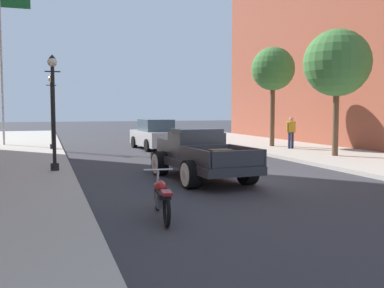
{
  "coord_description": "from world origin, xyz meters",
  "views": [
    {
      "loc": [
        -5.35,
        -12.74,
        2.19
      ],
      "look_at": [
        -0.55,
        1.57,
        1.0
      ],
      "focal_mm": 41.0,
      "sensor_mm": 36.0,
      "label": 1
    }
  ],
  "objects_px": {
    "street_tree_nearest": "(337,63)",
    "street_tree_second": "(273,70)",
    "motorcycle_parked": "(162,197)",
    "flagpole": "(5,47)",
    "car_background_silver": "(155,135)",
    "pedestrian_sidewalk_right": "(291,131)",
    "hotrod_truck_gunmetal": "(198,155)",
    "street_lamp_near": "(53,104)",
    "street_lamp_far": "(52,106)"
  },
  "relations": [
    {
      "from": "flagpole",
      "to": "street_tree_nearest",
      "type": "relative_size",
      "value": 1.65
    },
    {
      "from": "street_lamp_near",
      "to": "flagpole",
      "type": "relative_size",
      "value": 0.42
    },
    {
      "from": "motorcycle_parked",
      "to": "street_tree_nearest",
      "type": "bearing_deg",
      "value": 38.34
    },
    {
      "from": "car_background_silver",
      "to": "flagpole",
      "type": "height_order",
      "value": "flagpole"
    },
    {
      "from": "pedestrian_sidewalk_right",
      "to": "car_background_silver",
      "type": "bearing_deg",
      "value": 151.49
    },
    {
      "from": "pedestrian_sidewalk_right",
      "to": "hotrod_truck_gunmetal",
      "type": "bearing_deg",
      "value": -137.41
    },
    {
      "from": "car_background_silver",
      "to": "street_tree_second",
      "type": "height_order",
      "value": "street_tree_second"
    },
    {
      "from": "hotrod_truck_gunmetal",
      "to": "street_tree_nearest",
      "type": "xyz_separation_m",
      "value": [
        7.61,
        3.29,
        3.45
      ]
    },
    {
      "from": "street_lamp_far",
      "to": "pedestrian_sidewalk_right",
      "type": "bearing_deg",
      "value": -17.71
    },
    {
      "from": "hotrod_truck_gunmetal",
      "to": "motorcycle_parked",
      "type": "xyz_separation_m",
      "value": [
        -2.38,
        -4.62,
        -0.31
      ]
    },
    {
      "from": "street_lamp_near",
      "to": "street_tree_second",
      "type": "relative_size",
      "value": 0.7
    },
    {
      "from": "street_tree_second",
      "to": "pedestrian_sidewalk_right",
      "type": "bearing_deg",
      "value": -84.87
    },
    {
      "from": "motorcycle_parked",
      "to": "flagpole",
      "type": "height_order",
      "value": "flagpole"
    },
    {
      "from": "street_lamp_near",
      "to": "street_lamp_far",
      "type": "height_order",
      "value": "same"
    },
    {
      "from": "street_lamp_near",
      "to": "street_tree_second",
      "type": "bearing_deg",
      "value": 28.95
    },
    {
      "from": "motorcycle_parked",
      "to": "car_background_silver",
      "type": "xyz_separation_m",
      "value": [
        3.57,
        15.14,
        0.33
      ]
    },
    {
      "from": "pedestrian_sidewalk_right",
      "to": "street_lamp_near",
      "type": "bearing_deg",
      "value": -158.17
    },
    {
      "from": "hotrod_truck_gunmetal",
      "to": "street_lamp_near",
      "type": "relative_size",
      "value": 1.3
    },
    {
      "from": "motorcycle_parked",
      "to": "pedestrian_sidewalk_right",
      "type": "height_order",
      "value": "pedestrian_sidewalk_right"
    },
    {
      "from": "street_lamp_near",
      "to": "street_tree_second",
      "type": "xyz_separation_m",
      "value": [
        11.78,
        6.52,
        2.02
      ]
    },
    {
      "from": "hotrod_truck_gunmetal",
      "to": "motorcycle_parked",
      "type": "distance_m",
      "value": 5.2
    },
    {
      "from": "pedestrian_sidewalk_right",
      "to": "street_tree_nearest",
      "type": "height_order",
      "value": "street_tree_nearest"
    },
    {
      "from": "pedestrian_sidewalk_right",
      "to": "street_lamp_far",
      "type": "distance_m",
      "value": 12.52
    },
    {
      "from": "car_background_silver",
      "to": "street_tree_nearest",
      "type": "height_order",
      "value": "street_tree_nearest"
    },
    {
      "from": "street_lamp_near",
      "to": "flagpole",
      "type": "bearing_deg",
      "value": 100.8
    },
    {
      "from": "street_tree_nearest",
      "to": "street_tree_second",
      "type": "xyz_separation_m",
      "value": [
        -0.13,
        5.47,
        0.2
      ]
    },
    {
      "from": "car_background_silver",
      "to": "pedestrian_sidewalk_right",
      "type": "height_order",
      "value": "pedestrian_sidewalk_right"
    },
    {
      "from": "car_background_silver",
      "to": "street_lamp_far",
      "type": "distance_m",
      "value": 5.65
    },
    {
      "from": "street_lamp_far",
      "to": "hotrod_truck_gunmetal",
      "type": "bearing_deg",
      "value": -68.66
    },
    {
      "from": "flagpole",
      "to": "street_tree_nearest",
      "type": "height_order",
      "value": "flagpole"
    },
    {
      "from": "flagpole",
      "to": "street_tree_nearest",
      "type": "bearing_deg",
      "value": -38.26
    },
    {
      "from": "motorcycle_parked",
      "to": "pedestrian_sidewalk_right",
      "type": "xyz_separation_m",
      "value": [
        10.02,
        11.64,
        0.64
      ]
    },
    {
      "from": "hotrod_truck_gunmetal",
      "to": "pedestrian_sidewalk_right",
      "type": "distance_m",
      "value": 10.38
    },
    {
      "from": "hotrod_truck_gunmetal",
      "to": "street_lamp_near",
      "type": "distance_m",
      "value": 5.11
    },
    {
      "from": "car_background_silver",
      "to": "street_lamp_near",
      "type": "xyz_separation_m",
      "value": [
        -5.48,
        -8.29,
        1.62
      ]
    },
    {
      "from": "car_background_silver",
      "to": "motorcycle_parked",
      "type": "bearing_deg",
      "value": -103.26
    },
    {
      "from": "street_lamp_near",
      "to": "pedestrian_sidewalk_right",
      "type": "bearing_deg",
      "value": 21.83
    },
    {
      "from": "car_background_silver",
      "to": "street_lamp_far",
      "type": "xyz_separation_m",
      "value": [
        -5.41,
        0.28,
        1.62
      ]
    },
    {
      "from": "street_lamp_near",
      "to": "street_tree_second",
      "type": "height_order",
      "value": "street_tree_second"
    },
    {
      "from": "pedestrian_sidewalk_right",
      "to": "street_tree_nearest",
      "type": "bearing_deg",
      "value": -90.43
    },
    {
      "from": "flagpole",
      "to": "street_tree_second",
      "type": "relative_size",
      "value": 1.67
    },
    {
      "from": "street_lamp_near",
      "to": "hotrod_truck_gunmetal",
      "type": "bearing_deg",
      "value": -27.53
    },
    {
      "from": "motorcycle_parked",
      "to": "street_tree_second",
      "type": "xyz_separation_m",
      "value": [
        9.87,
        13.37,
        3.96
      ]
    },
    {
      "from": "hotrod_truck_gunmetal",
      "to": "street_tree_nearest",
      "type": "bearing_deg",
      "value": 23.36
    },
    {
      "from": "hotrod_truck_gunmetal",
      "to": "pedestrian_sidewalk_right",
      "type": "height_order",
      "value": "pedestrian_sidewalk_right"
    },
    {
      "from": "motorcycle_parked",
      "to": "street_lamp_far",
      "type": "distance_m",
      "value": 15.66
    },
    {
      "from": "street_lamp_near",
      "to": "flagpole",
      "type": "distance_m",
      "value": 12.96
    },
    {
      "from": "street_lamp_far",
      "to": "street_tree_second",
      "type": "xyz_separation_m",
      "value": [
        11.71,
        -2.05,
        2.02
      ]
    },
    {
      "from": "car_background_silver",
      "to": "street_lamp_near",
      "type": "distance_m",
      "value": 10.07
    },
    {
      "from": "street_lamp_near",
      "to": "car_background_silver",
      "type": "bearing_deg",
      "value": 56.51
    }
  ]
}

